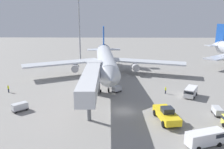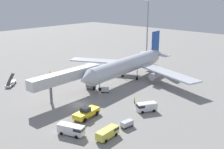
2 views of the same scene
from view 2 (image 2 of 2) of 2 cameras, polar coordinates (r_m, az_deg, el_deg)
The scene contains 15 objects.
ground_plane at distance 72.39m, azimuth -6.74°, elevation -6.09°, with size 300.00×300.00×0.00m, color gray.
airplane_at_gate at distance 91.55m, azimuth 3.47°, elevation 2.04°, with size 49.03×45.22×13.98m.
jet_bridge at distance 76.58m, azimuth -8.63°, elevation -0.41°, with size 3.81×22.68×7.44m.
pushback_tug at distance 64.56m, azimuth -5.24°, elevation -7.75°, with size 3.74×7.25×2.58m.
belt_loader_truck at distance 91.66m, azimuth -19.93°, elevation -1.64°, with size 5.41×5.53×2.98m.
service_van_mid_center at distance 67.99m, azimuth 6.95°, elevation -6.50°, with size 4.15×5.17×2.13m.
service_van_mid_left at distance 57.47m, azimuth -8.21°, elevation -10.99°, with size 5.83×3.50×2.16m.
service_van_rear_left at distance 56.04m, azimuth -0.84°, elevation -11.73°, with size 2.40×5.29×1.89m.
baggage_cart_near_left at distance 87.09m, azimuth -15.49°, elevation -2.08°, with size 2.96×2.92×1.57m.
baggage_cart_near_right at distance 80.12m, azimuth -1.41°, elevation -3.13°, with size 2.46×2.44×1.41m.
baggage_cart_rear_right at distance 60.28m, azimuth 3.08°, elevation -9.96°, with size 1.57×2.88×1.41m.
ground_crew_worker_foreground at distance 72.46m, azimuth 4.62°, elevation -5.23°, with size 0.38×0.38×1.72m.
ground_crew_worker_midground at distance 98.40m, azimuth -12.53°, elevation 0.30°, with size 0.37×0.37×1.85m.
safety_cone_alpha at distance 90.06m, azimuth -14.06°, elevation -1.77°, with size 0.33×0.33×0.51m.
apron_light_mast at distance 117.10m, azimuth 7.30°, elevation 11.34°, with size 2.40×2.40×25.29m.
Camera 2 is at (50.98, -43.47, 27.41)m, focal length 44.90 mm.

